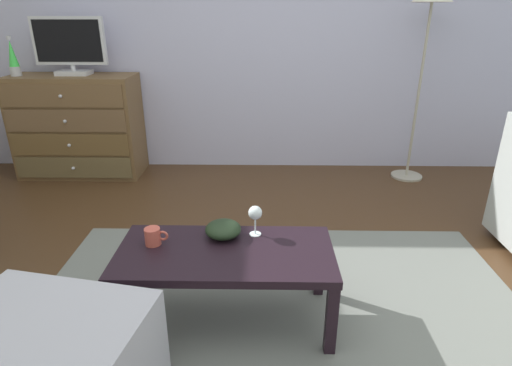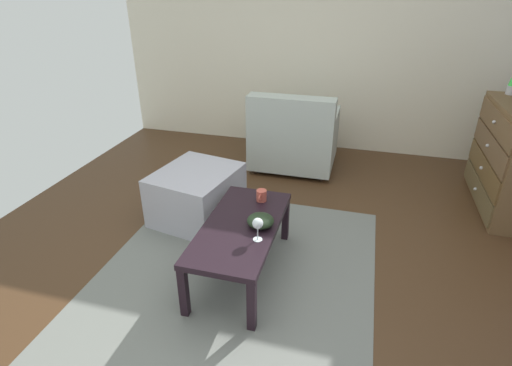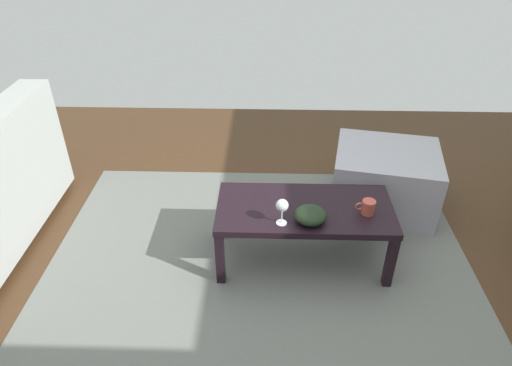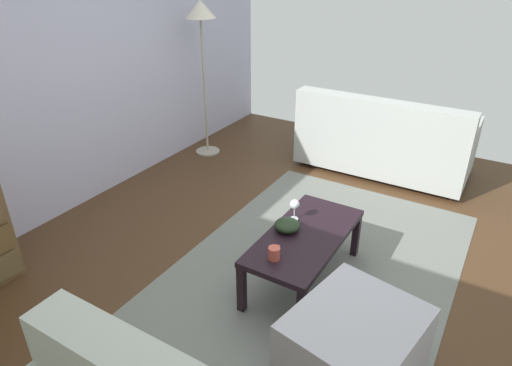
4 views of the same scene
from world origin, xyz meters
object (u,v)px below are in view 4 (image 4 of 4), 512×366
coffee_table (305,240)px  mug (274,253)px  bowl_decorative (287,225)px  couch_large (383,141)px  standing_lamp (201,25)px  wine_glass (295,205)px  ottoman (354,347)px

coffee_table → mug: mug is taller
coffee_table → bowl_decorative: bearing=98.6°
couch_large → standing_lamp: bearing=106.6°
mug → bowl_decorative: size_ratio=0.63×
bowl_decorative → couch_large: (2.11, -0.06, -0.10)m
standing_lamp → coffee_table: bearing=-127.6°
wine_glass → standing_lamp: (1.39, 1.82, 0.93)m
coffee_table → mug: bearing=171.7°
wine_glass → bowl_decorative: size_ratio=0.87×
coffee_table → bowl_decorative: size_ratio=5.71×
coffee_table → mug: size_ratio=9.00×
couch_large → ottoman: couch_large is taller
wine_glass → ottoman: wine_glass is taller
wine_glass → coffee_table: bearing=-131.8°
couch_large → bowl_decorative: bearing=178.5°
bowl_decorative → standing_lamp: size_ratio=0.11×
ottoman → mug: bearing=67.9°
wine_glass → mug: 0.50m
coffee_table → bowl_decorative: (-0.02, 0.13, 0.09)m
mug → ottoman: 0.73m
wine_glass → bowl_decorative: (-0.16, -0.02, -0.08)m
wine_glass → ottoman: (-0.75, -0.74, -0.30)m
bowl_decorative → couch_large: size_ratio=0.10×
bowl_decorative → ottoman: 0.96m
ottoman → standing_lamp: (2.13, 2.57, 1.23)m
coffee_table → wine_glass: wine_glass is taller
wine_glass → standing_lamp: 2.47m
mug → ottoman: (-0.26, -0.64, -0.22)m
coffee_table → ottoman: 0.86m
mug → ottoman: bearing=-112.1°
wine_glass → ottoman: 1.10m
mug → couch_large: (2.44, 0.03, -0.10)m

